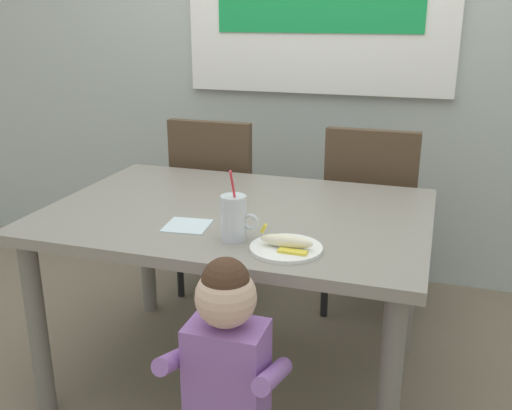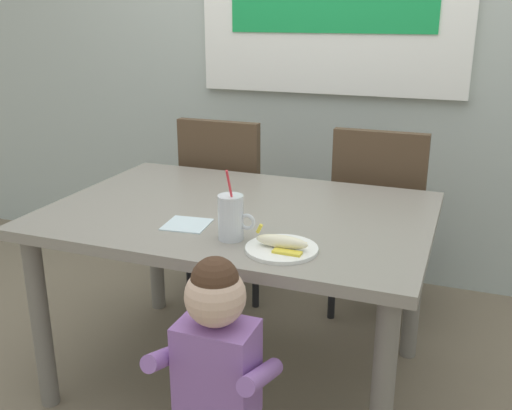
{
  "view_description": "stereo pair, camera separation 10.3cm",
  "coord_description": "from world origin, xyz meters",
  "px_view_note": "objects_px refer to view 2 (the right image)",
  "views": [
    {
      "loc": [
        0.71,
        -1.96,
        1.45
      ],
      "look_at": [
        0.11,
        -0.1,
        0.8
      ],
      "focal_mm": 40.78,
      "sensor_mm": 36.0,
      "label": 1
    },
    {
      "loc": [
        0.8,
        -1.93,
        1.45
      ],
      "look_at": [
        0.11,
        -0.1,
        0.8
      ],
      "focal_mm": 40.78,
      "sensor_mm": 36.0,
      "label": 2
    }
  ],
  "objects_px": {
    "dining_chair_left": "(229,197)",
    "snack_plate": "(282,249)",
    "paper_napkin": "(187,224)",
    "dining_table": "(239,232)",
    "milk_cup": "(231,220)",
    "toddler_standing": "(217,360)",
    "dining_chair_right": "(380,213)",
    "peeled_banana": "(283,242)"
  },
  "relations": [
    {
      "from": "dining_chair_right",
      "to": "milk_cup",
      "type": "bearing_deg",
      "value": 72.13
    },
    {
      "from": "toddler_standing",
      "to": "snack_plate",
      "type": "relative_size",
      "value": 3.64
    },
    {
      "from": "dining_table",
      "to": "toddler_standing",
      "type": "bearing_deg",
      "value": -73.1
    },
    {
      "from": "milk_cup",
      "to": "toddler_standing",
      "type": "bearing_deg",
      "value": -73.7
    },
    {
      "from": "toddler_standing",
      "to": "paper_napkin",
      "type": "xyz_separation_m",
      "value": [
        -0.3,
        0.42,
        0.22
      ]
    },
    {
      "from": "dining_chair_left",
      "to": "snack_plate",
      "type": "distance_m",
      "value": 1.23
    },
    {
      "from": "dining_chair_left",
      "to": "paper_napkin",
      "type": "distance_m",
      "value": 0.98
    },
    {
      "from": "dining_table",
      "to": "milk_cup",
      "type": "height_order",
      "value": "milk_cup"
    },
    {
      "from": "dining_chair_left",
      "to": "dining_chair_right",
      "type": "height_order",
      "value": "same"
    },
    {
      "from": "toddler_standing",
      "to": "paper_napkin",
      "type": "bearing_deg",
      "value": 125.55
    },
    {
      "from": "dining_table",
      "to": "snack_plate",
      "type": "xyz_separation_m",
      "value": [
        0.28,
        -0.33,
        0.1
      ]
    },
    {
      "from": "paper_napkin",
      "to": "milk_cup",
      "type": "bearing_deg",
      "value": -18.58
    },
    {
      "from": "dining_chair_right",
      "to": "peeled_banana",
      "type": "bearing_deg",
      "value": 82.56
    },
    {
      "from": "toddler_standing",
      "to": "milk_cup",
      "type": "xyz_separation_m",
      "value": [
        -0.1,
        0.36,
        0.28
      ]
    },
    {
      "from": "snack_plate",
      "to": "peeled_banana",
      "type": "bearing_deg",
      "value": -53.21
    },
    {
      "from": "toddler_standing",
      "to": "snack_plate",
      "type": "height_order",
      "value": "toddler_standing"
    },
    {
      "from": "dining_chair_left",
      "to": "paper_napkin",
      "type": "bearing_deg",
      "value": 104.84
    },
    {
      "from": "peeled_banana",
      "to": "toddler_standing",
      "type": "bearing_deg",
      "value": -105.23
    },
    {
      "from": "dining_table",
      "to": "paper_napkin",
      "type": "bearing_deg",
      "value": -115.14
    },
    {
      "from": "dining_chair_left",
      "to": "snack_plate",
      "type": "height_order",
      "value": "dining_chair_left"
    },
    {
      "from": "dining_chair_right",
      "to": "milk_cup",
      "type": "distance_m",
      "value": 1.11
    },
    {
      "from": "dining_table",
      "to": "milk_cup",
      "type": "distance_m",
      "value": 0.35
    },
    {
      "from": "dining_chair_left",
      "to": "dining_chair_right",
      "type": "xyz_separation_m",
      "value": [
        0.77,
        0.02,
        0.0
      ]
    },
    {
      "from": "dining_table",
      "to": "paper_napkin",
      "type": "xyz_separation_m",
      "value": [
        -0.11,
        -0.23,
        0.09
      ]
    },
    {
      "from": "dining_chair_left",
      "to": "dining_chair_right",
      "type": "relative_size",
      "value": 1.0
    },
    {
      "from": "dining_chair_left",
      "to": "milk_cup",
      "type": "distance_m",
      "value": 1.12
    },
    {
      "from": "dining_table",
      "to": "toddler_standing",
      "type": "distance_m",
      "value": 0.69
    },
    {
      "from": "dining_chair_right",
      "to": "toddler_standing",
      "type": "height_order",
      "value": "dining_chair_right"
    },
    {
      "from": "snack_plate",
      "to": "paper_napkin",
      "type": "relative_size",
      "value": 1.53
    },
    {
      "from": "milk_cup",
      "to": "paper_napkin",
      "type": "distance_m",
      "value": 0.22
    },
    {
      "from": "milk_cup",
      "to": "snack_plate",
      "type": "distance_m",
      "value": 0.2
    },
    {
      "from": "milk_cup",
      "to": "snack_plate",
      "type": "xyz_separation_m",
      "value": [
        0.19,
        -0.04,
        -0.06
      ]
    },
    {
      "from": "toddler_standing",
      "to": "dining_table",
      "type": "bearing_deg",
      "value": 106.9
    },
    {
      "from": "dining_chair_left",
      "to": "peeled_banana",
      "type": "bearing_deg",
      "value": 121.47
    },
    {
      "from": "dining_chair_left",
      "to": "milk_cup",
      "type": "relative_size",
      "value": 3.89
    },
    {
      "from": "dining_chair_right",
      "to": "milk_cup",
      "type": "xyz_separation_m",
      "value": [
        -0.33,
        -1.02,
        0.27
      ]
    },
    {
      "from": "paper_napkin",
      "to": "dining_chair_left",
      "type": "bearing_deg",
      "value": 104.84
    },
    {
      "from": "toddler_standing",
      "to": "snack_plate",
      "type": "bearing_deg",
      "value": 75.83
    },
    {
      "from": "dining_chair_right",
      "to": "paper_napkin",
      "type": "distance_m",
      "value": 1.11
    },
    {
      "from": "milk_cup",
      "to": "snack_plate",
      "type": "relative_size",
      "value": 1.07
    },
    {
      "from": "toddler_standing",
      "to": "dining_chair_right",
      "type": "bearing_deg",
      "value": 80.74
    },
    {
      "from": "peeled_banana",
      "to": "milk_cup",
      "type": "bearing_deg",
      "value": 167.77
    }
  ]
}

